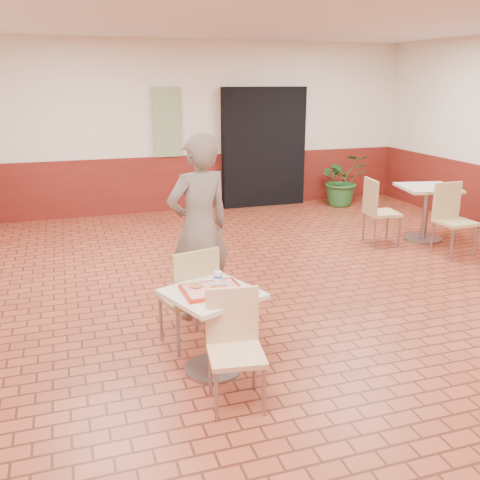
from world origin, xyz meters
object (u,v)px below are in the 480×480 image
object	(u,v)px
chair_second_left	(377,208)
serving_tray	(212,290)
second_table	(426,204)
ring_donut	(196,285)
potted_plant	(342,179)
chair_main_back	(191,292)
chair_second_front	(452,215)
chair_main_front	(235,341)
paper_cup	(218,277)
main_table	(212,318)
long_john_donut	(218,286)
customer	(199,228)

from	to	relation	value
chair_second_left	serving_tray	bearing A→B (deg)	136.93
second_table	chair_second_left	size ratio (longest dim) A/B	0.84
ring_donut	potted_plant	distance (m)	6.51
chair_main_back	chair_second_front	xyz separation A→B (m)	(4.02, 1.55, 0.02)
ring_donut	potted_plant	world-z (taller)	potted_plant
chair_main_front	paper_cup	bearing A→B (deg)	93.84
serving_tray	second_table	xyz separation A→B (m)	(4.04, 2.67, -0.17)
second_table	chair_second_front	bearing A→B (deg)	-97.32
paper_cup	chair_second_left	xyz separation A→B (m)	(3.15, 2.59, -0.24)
chair_main_front	second_table	size ratio (longest dim) A/B	1.06
chair_second_front	chair_main_back	bearing A→B (deg)	-161.14
main_table	long_john_donut	world-z (taller)	long_john_donut
long_john_donut	potted_plant	distance (m)	6.48
customer	second_table	world-z (taller)	customer
main_table	second_table	bearing A→B (deg)	33.48
long_john_donut	chair_second_left	size ratio (longest dim) A/B	0.15
serving_tray	potted_plant	size ratio (longest dim) A/B	0.47
ring_donut	chair_second_front	bearing A→B (deg)	25.50
chair_main_back	paper_cup	xyz separation A→B (m)	(0.15, -0.33, 0.25)
customer	potted_plant	bearing A→B (deg)	-148.30
main_table	serving_tray	size ratio (longest dim) A/B	1.48
paper_cup	customer	bearing A→B (deg)	84.81
long_john_donut	chair_second_front	xyz separation A→B (m)	(3.91, 2.03, -0.20)
ring_donut	paper_cup	size ratio (longest dim) A/B	1.18
main_table	chair_main_front	size ratio (longest dim) A/B	0.81
chair_second_front	potted_plant	size ratio (longest dim) A/B	0.98
customer	chair_second_front	world-z (taller)	customer
main_table	second_table	world-z (taller)	second_table
chair_main_back	paper_cup	bearing A→B (deg)	101.13
chair_main_front	second_table	xyz separation A→B (m)	(4.00, 3.13, 0.07)
chair_main_front	chair_main_back	xyz separation A→B (m)	(-0.11, 0.91, 0.04)
second_table	serving_tray	bearing A→B (deg)	-146.52
ring_donut	chair_second_front	xyz separation A→B (m)	(4.07, 1.94, -0.20)
long_john_donut	paper_cup	size ratio (longest dim) A/B	1.60
chair_main_back	potted_plant	xyz separation A→B (m)	(4.05, 4.67, -0.03)
paper_cup	potted_plant	world-z (taller)	potted_plant
main_table	chair_main_back	bearing A→B (deg)	98.52
chair_main_back	chair_second_front	bearing A→B (deg)	-172.51
main_table	potted_plant	distance (m)	6.49
ring_donut	chair_second_left	distance (m)	4.27
chair_main_back	chair_second_left	world-z (taller)	chair_second_left
chair_main_front	chair_main_back	world-z (taller)	chair_main_back
ring_donut	chair_main_back	bearing A→B (deg)	83.57
second_table	chair_second_front	distance (m)	0.67
main_table	chair_main_back	world-z (taller)	chair_main_back
long_john_donut	chair_second_front	distance (m)	4.41
main_table	paper_cup	size ratio (longest dim) A/B	7.91
serving_tray	chair_second_left	size ratio (longest dim) A/B	0.49
serving_tray	ring_donut	size ratio (longest dim) A/B	4.52
chair_second_front	chair_main_front	bearing A→B (deg)	-150.02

